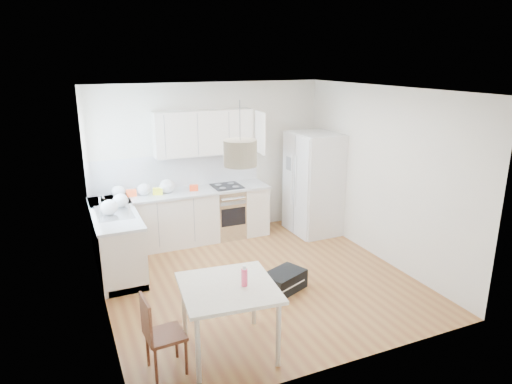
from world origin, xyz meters
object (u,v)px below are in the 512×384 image
Objects in this scene: refrigerator at (314,183)px; dining_chair at (165,333)px; gym_bag at (284,281)px; dining_table at (228,293)px.

refrigerator is 4.44m from dining_chair.
dining_chair is 1.50× the size of gym_bag.
refrigerator is 2.12× the size of dining_chair.
dining_table reaches higher than gym_bag.
refrigerator reaches higher than gym_bag.
dining_table is at bearing -135.34° from refrigerator.
gym_bag is at bearing 45.52° from dining_table.
refrigerator is 2.47m from gym_bag.
dining_chair is (-3.39, -2.83, -0.48)m from refrigerator.
dining_chair is 2.16m from gym_bag.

